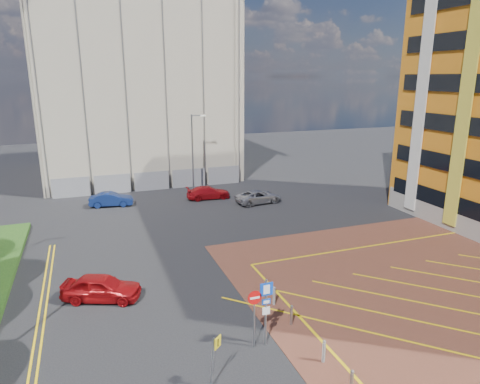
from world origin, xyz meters
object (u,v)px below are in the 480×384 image
car_blue_back (111,199)px  car_silver_back (259,197)px  lamp_back (193,150)px  car_red_left (101,287)px  sign_cluster (262,306)px  warning_sign (214,356)px  car_red_back (208,192)px

car_blue_back → car_silver_back: (13.25, -3.78, -0.03)m
lamp_back → car_red_left: size_ratio=1.92×
sign_cluster → car_red_left: size_ratio=0.77×
car_blue_back → car_silver_back: 13.78m
warning_sign → car_blue_back: warning_sign is taller
car_blue_back → car_red_back: (9.17, -0.69, -0.02)m
car_red_left → car_red_back: (10.89, 17.11, -0.09)m
sign_cluster → car_red_back: (4.41, 23.85, -1.33)m
sign_cluster → warning_sign: bearing=-145.5°
warning_sign → car_blue_back: (-2.02, 26.42, -0.78)m
car_red_left → car_silver_back: (14.96, 14.01, -0.09)m
car_silver_back → warning_sign: bearing=147.1°
sign_cluster → car_red_back: size_ratio=0.75×
sign_cluster → warning_sign: 3.37m
car_blue_back → car_silver_back: size_ratio=0.88×
sign_cluster → warning_sign: size_ratio=1.43×
warning_sign → car_red_back: bearing=74.5°
warning_sign → car_red_back: (7.15, 25.73, -0.81)m
sign_cluster → car_blue_back: bearing=101.0°
warning_sign → car_red_left: bearing=113.4°
lamp_back → warning_sign: (-6.53, -28.90, -2.93)m
car_blue_back → car_red_back: car_blue_back is taller
lamp_back → car_silver_back: size_ratio=1.80×
car_red_back → car_blue_back: bearing=89.0°
sign_cluster → car_silver_back: 22.46m
car_red_left → car_blue_back: car_red_left is taller
car_blue_back → car_red_back: size_ratio=0.91×
warning_sign → car_red_back: 26.72m
lamp_back → car_red_left: lamp_back is taller
car_red_back → car_silver_back: (4.07, -3.10, -0.00)m
car_red_left → car_blue_back: (1.72, 17.79, -0.07)m
lamp_back → warning_sign: bearing=-102.7°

